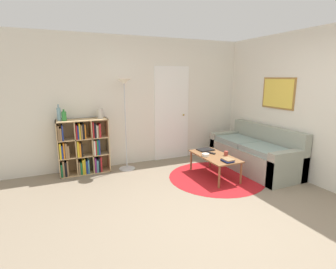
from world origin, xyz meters
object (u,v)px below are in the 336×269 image
Objects in this scene: floor_lamp at (125,101)px; cup at (226,153)px; bottle_left at (59,114)px; couch at (256,154)px; laptop at (206,150)px; coffee_table at (215,158)px; bookshelf at (82,148)px; bottle_middle at (64,116)px; vase_on_shelf at (100,114)px; bowl at (206,155)px.

floor_lamp is 2.13m from cup.
cup is at bearing -24.50° from bottle_left.
couch is 3.81m from bottle_left.
floor_lamp is 2.78m from couch.
floor_lamp is at bearing 154.31° from laptop.
bookshelf is at bearing 151.87° from coffee_table.
bottle_middle reaches higher than coffee_table.
vase_on_shelf reaches higher than laptop.
bottle_left reaches higher than couch.
bottle_middle reaches higher than vase_on_shelf.
bottle_middle is at bearing 154.97° from coffee_table.
vase_on_shelf is at bearing 156.71° from laptop.
laptop is at bearing -17.25° from bottle_middle.
couch is 1.80× the size of coffee_table.
vase_on_shelf is at bearing 2.17° from bottle_middle.
bookshelf is at bearing 160.30° from laptop.
vase_on_shelf is at bearing 0.43° from bookshelf.
couch reaches higher than bowl.
bottle_left is at bearing -179.90° from bookshelf.
couch is (2.36, -1.02, -1.05)m from floor_lamp.
coffee_table is (2.19, -1.17, -0.13)m from bookshelf.
bookshelf is 13.11× the size of cup.
bookshelf is 0.99× the size of coffee_table.
vase_on_shelf reaches higher than cup.
floor_lamp is 13.38× the size of bowl.
laptop is 0.48m from cup.
laptop is (-0.95, 0.34, 0.11)m from couch.
vase_on_shelf reaches higher than bowl.
laptop is 2.71m from bottle_middle.
laptop is at bearing 58.32° from bowl.
bottle_middle is at bearing 174.82° from floor_lamp.
cup is (0.19, -0.08, 0.08)m from coffee_table.
bookshelf is at bearing -179.57° from vase_on_shelf.
bowl is (-1.16, 0.01, 0.12)m from couch.
bookshelf reaches higher than coffee_table.
floor_lamp is 1.19m from bottle_left.
couch reaches higher than laptop.
couch is 10.27× the size of vase_on_shelf.
bookshelf is 3.53× the size of bottle_left.
bookshelf reaches higher than couch.
laptop is 2.36× the size of bowl.
laptop is at bearing 109.19° from cup.
bowl is 2.12m from vase_on_shelf.
bookshelf is 3.38m from couch.
bottle_left is at bearing 154.56° from bowl.
coffee_table is 0.22m from cup.
bookshelf reaches higher than laptop.
bottle_left is at bearing 165.67° from bottle_middle.
floor_lamp is at bearing -15.26° from vase_on_shelf.
bottle_middle is at bearing -177.83° from vase_on_shelf.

